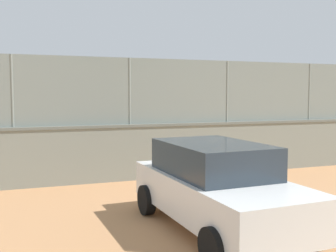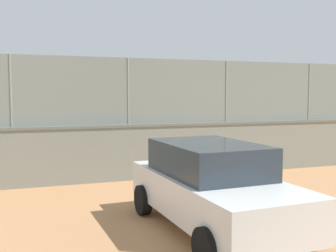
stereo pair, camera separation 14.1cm
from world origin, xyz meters
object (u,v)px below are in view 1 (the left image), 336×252
(player_crossing_court, at_px, (228,125))
(parked_car_white, at_px, (216,185))
(sports_ball, at_px, (39,150))
(spare_ball_by_wall, at_px, (5,180))
(player_at_service_line, at_px, (56,128))

(player_crossing_court, distance_m, parked_car_white, 13.96)
(player_crossing_court, relative_size, sports_ball, 6.55)
(player_crossing_court, xyz_separation_m, sports_ball, (9.54, 0.70, -0.76))
(player_crossing_court, height_order, spare_ball_by_wall, player_crossing_court)
(player_crossing_court, xyz_separation_m, spare_ball_by_wall, (10.68, 6.44, -0.83))
(player_at_service_line, xyz_separation_m, parked_car_white, (-1.95, 13.13, -0.07))
(player_at_service_line, height_order, player_crossing_court, player_at_service_line)
(player_at_service_line, xyz_separation_m, player_crossing_court, (-8.73, 0.93, -0.02))
(spare_ball_by_wall, bearing_deg, parked_car_white, 124.09)
(player_at_service_line, bearing_deg, spare_ball_by_wall, 75.19)
(player_at_service_line, relative_size, spare_ball_by_wall, 17.36)
(player_at_service_line, bearing_deg, player_crossing_court, 173.94)
(parked_car_white, bearing_deg, player_crossing_court, -119.06)
(player_at_service_line, bearing_deg, sports_ball, 63.34)
(spare_ball_by_wall, relative_size, parked_car_white, 0.02)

